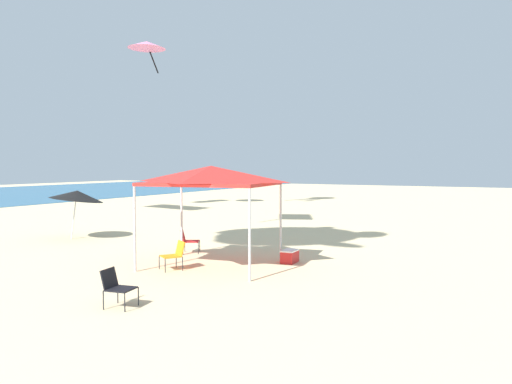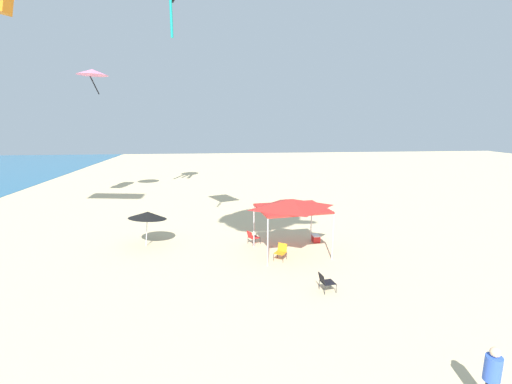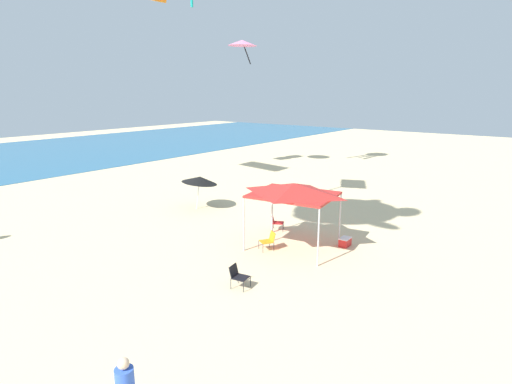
{
  "view_description": "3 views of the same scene",
  "coord_description": "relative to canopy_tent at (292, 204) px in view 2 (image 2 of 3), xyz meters",
  "views": [
    {
      "loc": [
        -12.0,
        -8.41,
        3.04
      ],
      "look_at": [
        1.41,
        -1.22,
        2.2
      ],
      "focal_mm": 34.8,
      "sensor_mm": 36.0,
      "label": 1
    },
    {
      "loc": [
        -17.46,
        3.46,
        7.06
      ],
      "look_at": [
        1.18,
        1.52,
        3.24
      ],
      "focal_mm": 24.62,
      "sensor_mm": 36.0,
      "label": 2
    },
    {
      "loc": [
        -14.65,
        -9.68,
        6.9
      ],
      "look_at": [
        1.34,
        2.58,
        1.97
      ],
      "focal_mm": 28.78,
      "sensor_mm": 36.0,
      "label": 3
    }
  ],
  "objects": [
    {
      "name": "canopy_tent",
      "position": [
        0.0,
        0.0,
        0.0
      ],
      "size": [
        3.33,
        3.92,
        3.01
      ],
      "rotation": [
        0.0,
        0.0,
        0.15
      ],
      "color": "#B7B7BC",
      "rests_on": "ground"
    },
    {
      "name": "folding_chair_facing_ocean",
      "position": [
        1.54,
        1.98,
        -2.23
      ],
      "size": [
        0.76,
        0.8,
        0.82
      ],
      "rotation": [
        0.0,
        0.0,
        0.51
      ],
      "color": "black",
      "rests_on": "ground"
    },
    {
      "name": "person_beachcomber",
      "position": [
        -10.82,
        -2.81,
        -1.73
      ],
      "size": [
        0.4,
        0.39,
        1.66
      ],
      "rotation": [
        0.0,
        0.0,
        2.61
      ],
      "color": "black",
      "rests_on": "ground"
    },
    {
      "name": "kite_delta_pink",
      "position": [
        13.65,
        14.03,
        8.26
      ],
      "size": [
        3.08,
        3.08,
        1.97
      ],
      "rotation": [
        0.0,
        0.0,
        3.41
      ],
      "color": "pink"
    },
    {
      "name": "folding_chair_near_cooler",
      "position": [
        -4.49,
        -0.53,
        -2.23
      ],
      "size": [
        0.62,
        0.7,
        0.82
      ],
      "rotation": [
        0.0,
        0.0,
        0.17
      ],
      "color": "black",
      "rests_on": "ground"
    },
    {
      "name": "folding_chair_left_of_tent",
      "position": [
        -0.86,
        0.7,
        -2.23
      ],
      "size": [
        0.8,
        0.77,
        0.82
      ],
      "rotation": [
        0.0,
        0.0,
        4.15
      ],
      "color": "black",
      "rests_on": "ground"
    },
    {
      "name": "ground",
      "position": [
        -0.29,
        0.31,
        -2.76
      ],
      "size": [
        120.0,
        120.0,
        0.1
      ],
      "primitive_type": "cube",
      "color": "beige"
    },
    {
      "name": "beach_umbrella",
      "position": [
        2.06,
        7.91,
        -0.92
      ],
      "size": [
        2.18,
        2.16,
        2.17
      ],
      "color": "silver",
      "rests_on": "ground"
    },
    {
      "name": "cooler_box",
      "position": [
        1.64,
        -1.82,
        -2.51
      ],
      "size": [
        0.63,
        0.43,
        0.4
      ],
      "color": "red",
      "rests_on": "ground"
    }
  ]
}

